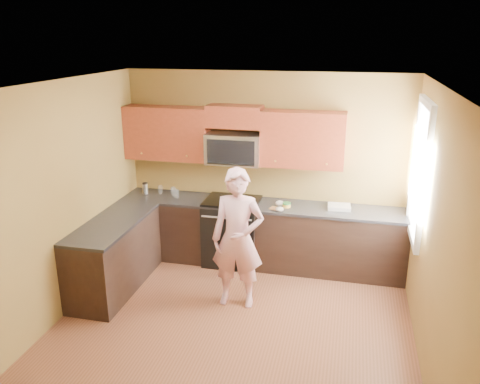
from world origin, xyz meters
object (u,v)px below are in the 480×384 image
(microwave, at_px, (234,163))
(butter_tub, at_px, (287,207))
(woman, at_px, (238,239))
(frying_pan, at_px, (231,203))
(stove, at_px, (232,231))
(travel_mug, at_px, (146,194))

(microwave, bearing_deg, butter_tub, -12.05)
(woman, bearing_deg, frying_pan, 105.88)
(microwave, height_order, frying_pan, microwave)
(stove, relative_size, frying_pan, 2.21)
(butter_tub, bearing_deg, woman, -112.22)
(microwave, bearing_deg, woman, -74.39)
(stove, xyz_separation_m, woman, (0.34, -1.10, 0.38))
(stove, height_order, frying_pan, frying_pan)
(woman, height_order, travel_mug, woman)
(woman, height_order, butter_tub, woman)
(stove, xyz_separation_m, frying_pan, (0.02, -0.13, 0.47))
(woman, relative_size, frying_pan, 3.99)
(microwave, bearing_deg, stove, -90.00)
(stove, distance_m, travel_mug, 1.42)
(microwave, height_order, woman, woman)
(woman, distance_m, frying_pan, 1.03)
(stove, relative_size, travel_mug, 5.63)
(travel_mug, bearing_deg, butter_tub, -2.89)
(woman, relative_size, butter_tub, 15.43)
(frying_pan, xyz_separation_m, butter_tub, (0.76, 0.09, -0.03))
(frying_pan, height_order, butter_tub, frying_pan)
(stove, bearing_deg, microwave, 90.00)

